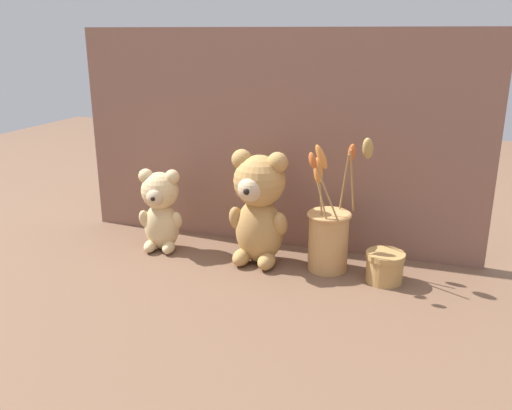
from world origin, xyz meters
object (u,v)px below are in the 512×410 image
teddy_bear_medium (160,208)px  teddy_bear_large (259,206)px  flower_vase (329,234)px  decorative_tin_tall (385,267)px

teddy_bear_medium → teddy_bear_large: bearing=0.1°
teddy_bear_medium → flower_vase: size_ratio=0.65×
teddy_bear_large → teddy_bear_medium: 0.28m
decorative_tin_tall → flower_vase: bearing=170.0°
teddy_bear_medium → decorative_tin_tall: teddy_bear_medium is taller
teddy_bear_large → teddy_bear_medium: (-0.28, -0.00, -0.04)m
flower_vase → decorative_tin_tall: size_ratio=3.77×
teddy_bear_medium → flower_vase: flower_vase is taller
teddy_bear_medium → flower_vase: (0.46, 0.01, -0.02)m
teddy_bear_large → flower_vase: 0.19m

